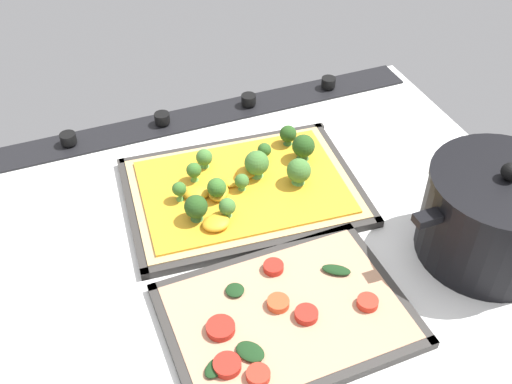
{
  "coord_description": "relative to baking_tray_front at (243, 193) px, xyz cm",
  "views": [
    {
      "loc": [
        26.21,
        59.47,
        65.54
      ],
      "look_at": [
        1.78,
        -2.65,
        6.16
      ],
      "focal_mm": 42.88,
      "sensor_mm": 36.0,
      "label": 1
    }
  ],
  "objects": [
    {
      "name": "veggie_pizza_back",
      "position": [
        3.64,
        25.03,
        0.71
      ],
      "size": [
        29.23,
        20.87,
        1.9
      ],
      "color": "tan",
      "rests_on": "baking_tray_back"
    },
    {
      "name": "baking_tray_back",
      "position": [
        3.22,
        24.88,
        0.01
      ],
      "size": [
        31.67,
        23.31,
        1.3
      ],
      "color": "#33302D",
      "rests_on": "ground_plane"
    },
    {
      "name": "baking_tray_front",
      "position": [
        0.0,
        0.0,
        0.0
      ],
      "size": [
        38.78,
        29.53,
        1.3
      ],
      "color": "#33302D",
      "rests_on": "ground_plane"
    },
    {
      "name": "cooking_pot",
      "position": [
        -28.34,
        24.05,
        6.48
      ],
      "size": [
        26.92,
        20.12,
        15.99
      ],
      "color": "black",
      "rests_on": "ground_plane"
    },
    {
      "name": "stove_control_panel",
      "position": [
        -1.42,
        -23.18,
        0.18
      ],
      "size": [
        81.07,
        7.0,
        2.6
      ],
      "color": "black",
      "rests_on": "ground_plane"
    },
    {
      "name": "broccoli_pizza",
      "position": [
        -0.3,
        -0.07,
        1.59
      ],
      "size": [
        36.19,
        26.94,
        5.99
      ],
      "color": "tan",
      "rests_on": "baking_tray_front"
    },
    {
      "name": "ground_plane",
      "position": [
        -1.42,
        9.3,
        -1.87
      ],
      "size": [
        84.45,
        71.97,
        3.0
      ],
      "primitive_type": "cube",
      "color": "white"
    }
  ]
}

